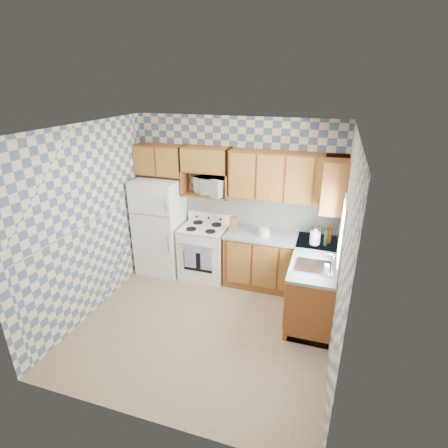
# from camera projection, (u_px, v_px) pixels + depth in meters

# --- Properties ---
(floor) EXTENTS (3.40, 3.40, 0.00)m
(floor) POSITION_uv_depth(u_px,v_px,m) (205.00, 324.00, 4.96)
(floor) COLOR #78614A
(floor) RESTS_ON ground
(back_wall) EXTENTS (3.40, 0.02, 2.70)m
(back_wall) POSITION_uv_depth(u_px,v_px,m) (236.00, 200.00, 5.85)
(back_wall) COLOR #4C5A7A
(back_wall) RESTS_ON ground
(right_wall) EXTENTS (0.02, 3.20, 2.70)m
(right_wall) POSITION_uv_depth(u_px,v_px,m) (342.00, 257.00, 3.97)
(right_wall) COLOR #4C5A7A
(right_wall) RESTS_ON ground
(backsplash_back) EXTENTS (2.60, 0.02, 0.56)m
(backsplash_back) POSITION_uv_depth(u_px,v_px,m) (259.00, 211.00, 5.79)
(backsplash_back) COLOR white
(backsplash_back) RESTS_ON back_wall
(backsplash_right) EXTENTS (0.02, 1.60, 0.56)m
(backsplash_right) POSITION_uv_depth(u_px,v_px,m) (340.00, 240.00, 4.73)
(backsplash_right) COLOR white
(backsplash_right) RESTS_ON right_wall
(refrigerator) EXTENTS (0.75, 0.70, 1.68)m
(refrigerator) POSITION_uv_depth(u_px,v_px,m) (160.00, 226.00, 6.10)
(refrigerator) COLOR white
(refrigerator) RESTS_ON floor
(stove_body) EXTENTS (0.76, 0.65, 0.90)m
(stove_body) POSITION_uv_depth(u_px,v_px,m) (205.00, 252.00, 6.04)
(stove_body) COLOR white
(stove_body) RESTS_ON floor
(cooktop) EXTENTS (0.76, 0.65, 0.02)m
(cooktop) POSITION_uv_depth(u_px,v_px,m) (204.00, 228.00, 5.87)
(cooktop) COLOR silver
(cooktop) RESTS_ON stove_body
(backguard) EXTENTS (0.76, 0.08, 0.17)m
(backguard) POSITION_uv_depth(u_px,v_px,m) (209.00, 217.00, 6.07)
(backguard) COLOR white
(backguard) RESTS_ON cooktop
(dish_towel_left) EXTENTS (0.20, 0.02, 0.41)m
(dish_towel_left) POSITION_uv_depth(u_px,v_px,m) (190.00, 256.00, 5.75)
(dish_towel_left) COLOR navy
(dish_towel_left) RESTS_ON stove_body
(dish_towel_right) EXTENTS (0.20, 0.02, 0.41)m
(dish_towel_right) POSITION_uv_depth(u_px,v_px,m) (206.00, 259.00, 5.67)
(dish_towel_right) COLOR navy
(dish_towel_right) RESTS_ON stove_body
(base_cabinets_back) EXTENTS (1.75, 0.60, 0.88)m
(base_cabinets_back) POSITION_uv_depth(u_px,v_px,m) (279.00, 263.00, 5.71)
(base_cabinets_back) COLOR brown
(base_cabinets_back) RESTS_ON floor
(base_cabinets_right) EXTENTS (0.60, 1.60, 0.88)m
(base_cabinets_right) POSITION_uv_depth(u_px,v_px,m) (313.00, 284.00, 5.11)
(base_cabinets_right) COLOR brown
(base_cabinets_right) RESTS_ON floor
(countertop_back) EXTENTS (1.77, 0.63, 0.04)m
(countertop_back) POSITION_uv_depth(u_px,v_px,m) (281.00, 237.00, 5.53)
(countertop_back) COLOR slate
(countertop_back) RESTS_ON base_cabinets_back
(countertop_right) EXTENTS (0.63, 1.60, 0.04)m
(countertop_right) POSITION_uv_depth(u_px,v_px,m) (316.00, 257.00, 4.93)
(countertop_right) COLOR slate
(countertop_right) RESTS_ON base_cabinets_right
(upper_cabinets_back) EXTENTS (1.75, 0.33, 0.74)m
(upper_cabinets_back) POSITION_uv_depth(u_px,v_px,m) (286.00, 177.00, 5.28)
(upper_cabinets_back) COLOR brown
(upper_cabinets_back) RESTS_ON back_wall
(upper_cabinets_fridge) EXTENTS (0.82, 0.33, 0.50)m
(upper_cabinets_fridge) POSITION_uv_depth(u_px,v_px,m) (160.00, 160.00, 5.83)
(upper_cabinets_fridge) COLOR brown
(upper_cabinets_fridge) RESTS_ON back_wall
(upper_cabinets_right) EXTENTS (0.33, 0.70, 0.74)m
(upper_cabinets_right) POSITION_uv_depth(u_px,v_px,m) (335.00, 184.00, 4.92)
(upper_cabinets_right) COLOR brown
(upper_cabinets_right) RESTS_ON right_wall
(microwave_shelf) EXTENTS (0.80, 0.33, 0.03)m
(microwave_shelf) POSITION_uv_depth(u_px,v_px,m) (207.00, 195.00, 5.81)
(microwave_shelf) COLOR brown
(microwave_shelf) RESTS_ON back_wall
(microwave) EXTENTS (0.63, 0.52, 0.30)m
(microwave) POSITION_uv_depth(u_px,v_px,m) (212.00, 186.00, 5.73)
(microwave) COLOR white
(microwave) RESTS_ON microwave_shelf
(sink) EXTENTS (0.48, 0.40, 0.03)m
(sink) POSITION_uv_depth(u_px,v_px,m) (314.00, 267.00, 4.61)
(sink) COLOR #B7B7BC
(sink) RESTS_ON countertop_right
(window) EXTENTS (0.02, 0.66, 0.86)m
(window) POSITION_uv_depth(u_px,v_px,m) (342.00, 233.00, 4.33)
(window) COLOR white
(window) RESTS_ON right_wall
(bottle_0) EXTENTS (0.06, 0.06, 0.28)m
(bottle_0) POSITION_uv_depth(u_px,v_px,m) (319.00, 234.00, 5.25)
(bottle_0) COLOR black
(bottle_0) RESTS_ON countertop_back
(bottle_1) EXTENTS (0.06, 0.06, 0.26)m
(bottle_1) POSITION_uv_depth(u_px,v_px,m) (326.00, 237.00, 5.18)
(bottle_1) COLOR black
(bottle_1) RESTS_ON countertop_back
(bottle_2) EXTENTS (0.06, 0.06, 0.24)m
(bottle_2) POSITION_uv_depth(u_px,v_px,m) (330.00, 236.00, 5.25)
(bottle_2) COLOR #642A0B
(bottle_2) RESTS_ON countertop_back
(knife_block) EXTENTS (0.13, 0.13, 0.25)m
(knife_block) POSITION_uv_depth(u_px,v_px,m) (233.00, 224.00, 5.65)
(knife_block) COLOR brown
(knife_block) RESTS_ON countertop_back
(electric_kettle) EXTENTS (0.15, 0.15, 0.19)m
(electric_kettle) POSITION_uv_depth(u_px,v_px,m) (315.00, 238.00, 5.23)
(electric_kettle) COLOR white
(electric_kettle) RESTS_ON countertop_back
(food_containers) EXTENTS (0.19, 0.19, 0.13)m
(food_containers) POSITION_uv_depth(u_px,v_px,m) (264.00, 233.00, 5.49)
(food_containers) COLOR beige
(food_containers) RESTS_ON countertop_back
(soap_bottle) EXTENTS (0.06, 0.06, 0.17)m
(soap_bottle) POSITION_uv_depth(u_px,v_px,m) (326.00, 271.00, 4.37)
(soap_bottle) COLOR beige
(soap_bottle) RESTS_ON countertop_right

